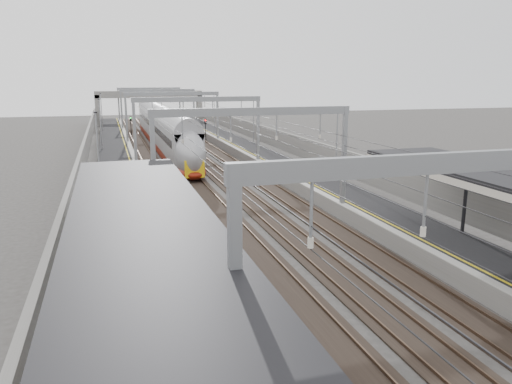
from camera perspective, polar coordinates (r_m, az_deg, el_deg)
platform_left at (r=53.86m, az=-15.47°, el=2.89°), size 4.00×120.00×1.00m
platform_right at (r=56.42m, az=1.01°, el=3.79°), size 4.00×120.00×1.00m
tracks at (r=54.65m, az=-7.03°, el=2.92°), size 11.40×140.00×0.20m
overhead_line at (r=60.48m, az=-8.26°, el=9.64°), size 13.00×140.00×6.60m
canopy_left at (r=11.93m, az=-11.72°, el=-8.34°), size 4.40×30.00×4.24m
overbridge at (r=108.56m, az=-12.08°, el=10.40°), size 22.00×2.20×6.90m
wall_left at (r=53.74m, az=-18.95°, el=3.83°), size 0.30×120.00×3.20m
wall_right at (r=57.30m, az=4.08°, el=5.01°), size 0.30×120.00×3.20m
train at (r=69.36m, az=-10.47°, el=6.71°), size 2.89×52.68×4.57m
signal_green at (r=83.20m, az=-14.12°, el=7.65°), size 0.32×0.32×3.48m
signal_red_near at (r=81.26m, az=-8.06°, el=7.79°), size 0.32×0.32×3.48m
signal_red_far at (r=76.32m, az=-5.79°, el=7.53°), size 0.32×0.32×3.48m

